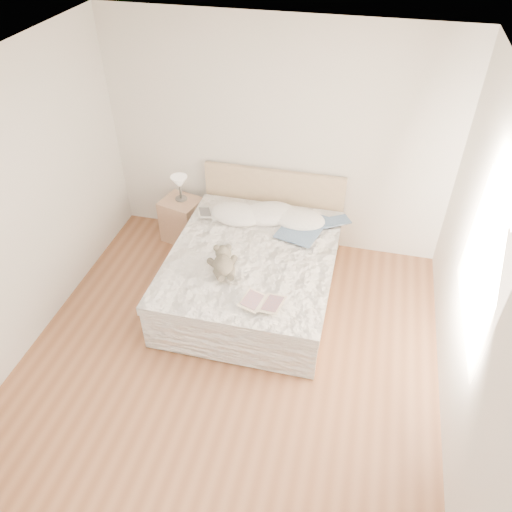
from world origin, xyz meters
name	(u,v)px	position (x,y,z in m)	size (l,w,h in m)	color
floor	(225,372)	(0.00, 0.00, 0.00)	(4.00, 4.50, 0.00)	brown
ceiling	(207,99)	(0.00, 0.00, 2.70)	(4.00, 4.50, 0.00)	white
wall_back	(276,140)	(0.00, 2.25, 1.35)	(4.00, 0.02, 2.70)	silver
wall_right	(484,307)	(2.00, 0.00, 1.35)	(0.02, 4.50, 2.70)	silver
window	(482,270)	(1.99, 0.30, 1.45)	(0.02, 1.30, 1.10)	white
bed	(254,269)	(0.00, 1.19, 0.31)	(1.72, 2.14, 1.00)	tan
nightstand	(182,220)	(-1.12, 1.94, 0.28)	(0.45, 0.40, 0.56)	tan
table_lamp	(180,183)	(-1.12, 1.98, 0.79)	(0.25, 0.25, 0.32)	#524D47
pillow_left	(236,214)	(-0.34, 1.72, 0.64)	(0.61, 0.42, 0.18)	white
pillow_middle	(270,213)	(0.03, 1.82, 0.64)	(0.63, 0.44, 0.19)	white
pillow_right	(299,220)	(0.38, 1.78, 0.64)	(0.59, 0.41, 0.18)	white
blouse	(303,227)	(0.45, 1.66, 0.63)	(0.68, 0.72, 0.03)	#38506F
photo_book	(212,214)	(-0.62, 1.67, 0.63)	(0.33, 0.23, 0.02)	silver
childrens_book	(262,303)	(0.28, 0.38, 0.63)	(0.39, 0.27, 0.03)	beige
teddy_bear	(224,271)	(-0.19, 0.71, 0.65)	(0.27, 0.38, 0.20)	#5B5446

